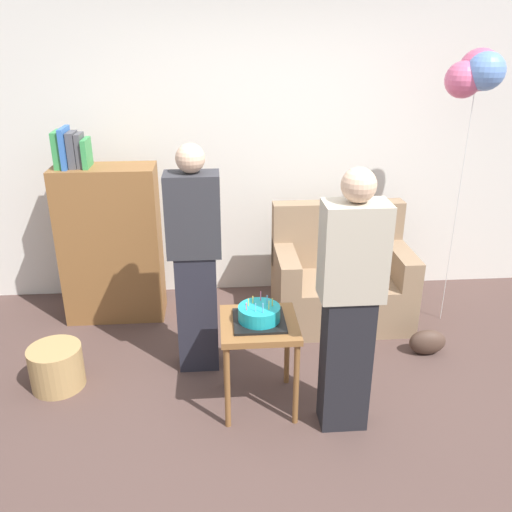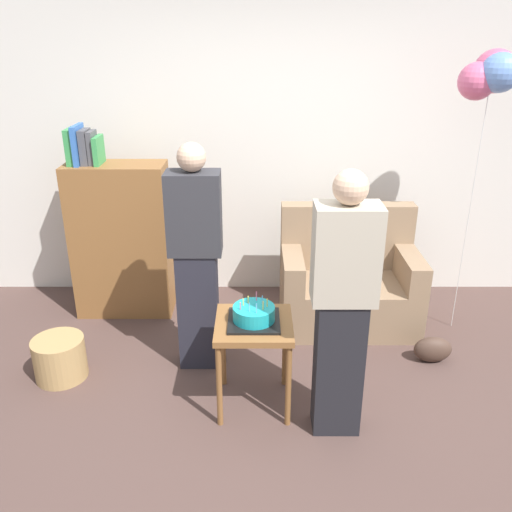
# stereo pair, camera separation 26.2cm
# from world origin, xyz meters

# --- Properties ---
(ground_plane) EXTENTS (8.00, 8.00, 0.00)m
(ground_plane) POSITION_xyz_m (0.00, 0.00, 0.00)
(ground_plane) COLOR #4C3833
(wall_back) EXTENTS (6.00, 0.10, 2.70)m
(wall_back) POSITION_xyz_m (0.00, 2.05, 1.35)
(wall_back) COLOR silver
(wall_back) RESTS_ON ground_plane
(couch) EXTENTS (1.10, 0.70, 0.96)m
(couch) POSITION_xyz_m (0.61, 1.37, 0.34)
(couch) COLOR #8C7054
(couch) RESTS_ON ground_plane
(bookshelf) EXTENTS (0.80, 0.36, 1.60)m
(bookshelf) POSITION_xyz_m (-1.29, 1.55, 0.68)
(bookshelf) COLOR brown
(bookshelf) RESTS_ON ground_plane
(side_table) EXTENTS (0.48, 0.48, 0.61)m
(side_table) POSITION_xyz_m (-0.17, 0.26, 0.52)
(side_table) COLOR brown
(side_table) RESTS_ON ground_plane
(birthday_cake) EXTENTS (0.32, 0.32, 0.17)m
(birthday_cake) POSITION_xyz_m (-0.17, 0.26, 0.66)
(birthday_cake) COLOR black
(birthday_cake) RESTS_ON side_table
(person_blowing_candles) EXTENTS (0.36, 0.22, 1.63)m
(person_blowing_candles) POSITION_xyz_m (-0.56, 0.74, 0.83)
(person_blowing_candles) COLOR #23232D
(person_blowing_candles) RESTS_ON ground_plane
(person_holding_cake) EXTENTS (0.36, 0.22, 1.63)m
(person_holding_cake) POSITION_xyz_m (0.33, 0.04, 0.83)
(person_holding_cake) COLOR black
(person_holding_cake) RESTS_ON ground_plane
(wicker_basket) EXTENTS (0.36, 0.36, 0.30)m
(wicker_basket) POSITION_xyz_m (-1.54, 0.56, 0.15)
(wicker_basket) COLOR #A88451
(wicker_basket) RESTS_ON ground_plane
(handbag) EXTENTS (0.28, 0.14, 0.20)m
(handbag) POSITION_xyz_m (1.15, 0.75, 0.10)
(handbag) COLOR #473328
(handbag) RESTS_ON ground_plane
(balloon_bunch) EXTENTS (0.42, 0.41, 2.16)m
(balloon_bunch) POSITION_xyz_m (1.49, 1.30, 1.99)
(balloon_bunch) COLOR silver
(balloon_bunch) RESTS_ON ground_plane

